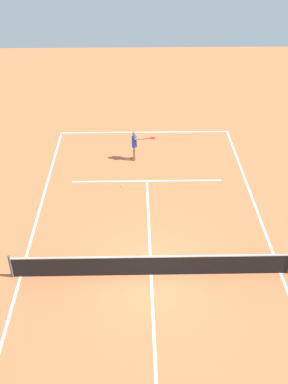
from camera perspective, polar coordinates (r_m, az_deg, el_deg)
ground_plane at (r=18.39m, az=0.89°, el=-10.16°), size 60.00×60.00×0.00m
court_lines at (r=18.39m, az=0.89°, el=-10.15°), size 10.31×24.96×0.01m
tennis_net at (r=18.05m, az=0.90°, el=-9.02°), size 10.91×0.10×1.07m
player_serving at (r=25.19m, az=-1.08°, el=6.05°), size 1.31×0.46×1.72m
tennis_ball at (r=23.34m, az=-2.69°, el=0.73°), size 0.07×0.07×0.07m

